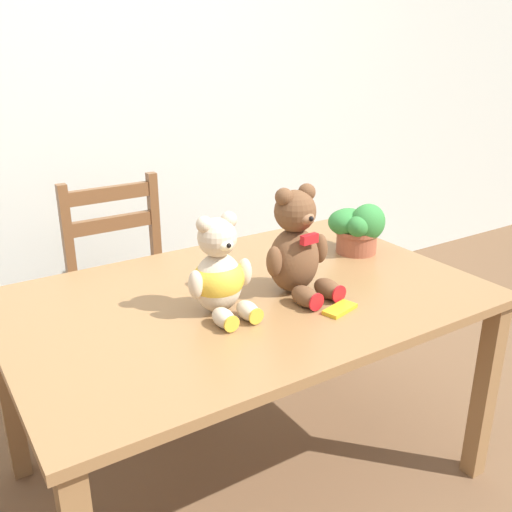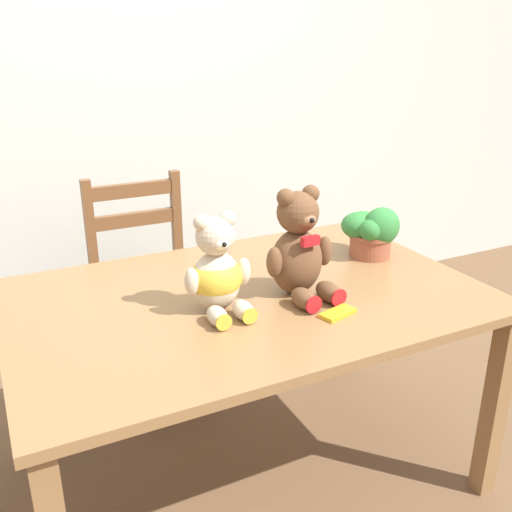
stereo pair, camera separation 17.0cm
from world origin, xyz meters
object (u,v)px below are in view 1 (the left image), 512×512
Objects in this scene: teddy_bear_left at (219,274)px; potted_plant at (357,227)px; chocolate_bar at (340,309)px; wooden_chair_behind at (128,287)px; teddy_bear_right at (297,248)px.

teddy_bear_left reaches higher than potted_plant.
chocolate_bar is at bearing -136.88° from potted_plant.
wooden_chair_behind reaches higher than potted_plant.
wooden_chair_behind is 4.39× the size of potted_plant.
teddy_bear_right reaches higher than potted_plant.
chocolate_bar is at bearing 105.64° from wooden_chair_behind.
potted_plant is 1.86× the size of chocolate_bar.
chocolate_bar is (0.29, -1.03, 0.24)m from wooden_chair_behind.
teddy_bear_left is 0.69m from potted_plant.
teddy_bear_left reaches higher than chocolate_bar.
teddy_bear_left is at bearing -166.47° from potted_plant.
potted_plant reaches higher than chocolate_bar.
teddy_bear_right is (0.27, -0.00, 0.03)m from teddy_bear_left.
potted_plant is (0.66, -0.68, 0.34)m from wooden_chair_behind.
teddy_bear_right is at bearing 98.53° from chocolate_bar.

